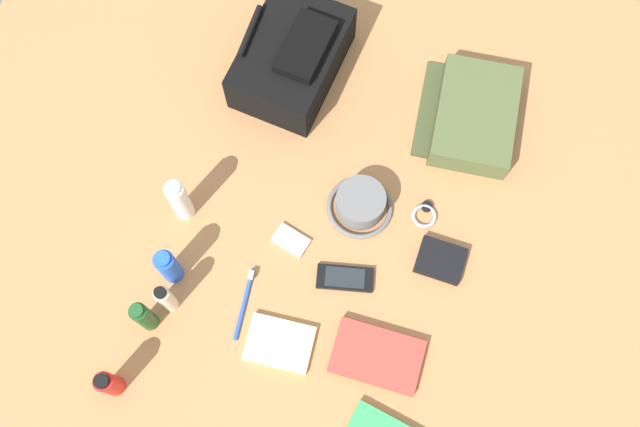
% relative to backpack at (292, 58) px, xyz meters
% --- Properties ---
extents(ground_plane, '(2.64, 2.02, 0.02)m').
position_rel_backpack_xyz_m(ground_plane, '(-0.36, -0.19, -0.08)').
color(ground_plane, '#A16F42').
rests_on(ground_plane, ground).
extents(backpack, '(0.34, 0.25, 0.16)m').
position_rel_backpack_xyz_m(backpack, '(0.00, 0.00, 0.00)').
color(backpack, black).
rests_on(backpack, ground_plane).
extents(toiletry_pouch, '(0.30, 0.27, 0.07)m').
position_rel_backpack_xyz_m(toiletry_pouch, '(0.00, -0.48, -0.03)').
color(toiletry_pouch, '#47512D').
rests_on(toiletry_pouch, ground_plane).
extents(bucket_hat, '(0.16, 0.16, 0.07)m').
position_rel_backpack_xyz_m(bucket_hat, '(-0.31, -0.28, -0.04)').
color(bucket_hat, '#5D5D5D').
rests_on(bucket_hat, ground_plane).
extents(sunscreen_spray, '(0.04, 0.04, 0.13)m').
position_rel_backpack_xyz_m(sunscreen_spray, '(-0.88, 0.12, -0.01)').
color(sunscreen_spray, red).
rests_on(sunscreen_spray, ground_plane).
extents(shampoo_bottle, '(0.04, 0.04, 0.15)m').
position_rel_backpack_xyz_m(shampoo_bottle, '(-0.72, 0.10, 0.00)').
color(shampoo_bottle, '#19471E').
rests_on(shampoo_bottle, ground_plane).
extents(lotion_bottle, '(0.04, 0.04, 0.14)m').
position_rel_backpack_xyz_m(lotion_bottle, '(-0.67, 0.07, -0.00)').
color(lotion_bottle, beige).
rests_on(lotion_bottle, ground_plane).
extents(deodorant_spray, '(0.05, 0.05, 0.14)m').
position_rel_backpack_xyz_m(deodorant_spray, '(-0.60, 0.09, 0.00)').
color(deodorant_spray, blue).
rests_on(deodorant_spray, ground_plane).
extents(toothpaste_tube, '(0.05, 0.05, 0.17)m').
position_rel_backpack_xyz_m(toothpaste_tube, '(-0.45, 0.12, 0.02)').
color(toothpaste_tube, white).
rests_on(toothpaste_tube, ground_plane).
extents(travel_guidebook, '(0.13, 0.21, 0.02)m').
position_rel_backpack_xyz_m(travel_guidebook, '(-0.64, -0.42, -0.06)').
color(travel_guidebook, red).
rests_on(travel_guidebook, ground_plane).
extents(cell_phone, '(0.09, 0.14, 0.01)m').
position_rel_backpack_xyz_m(cell_phone, '(-0.49, -0.30, -0.06)').
color(cell_phone, black).
rests_on(cell_phone, ground_plane).
extents(media_player, '(0.07, 0.09, 0.01)m').
position_rel_backpack_xyz_m(media_player, '(-0.44, -0.14, -0.06)').
color(media_player, '#B7B7BC').
rests_on(media_player, ground_plane).
extents(wristwatch, '(0.07, 0.06, 0.01)m').
position_rel_backpack_xyz_m(wristwatch, '(-0.27, -0.43, -0.06)').
color(wristwatch, '#99999E').
rests_on(wristwatch, ground_plane).
extents(toothbrush, '(0.17, 0.03, 0.02)m').
position_rel_backpack_xyz_m(toothbrush, '(-0.61, -0.09, -0.06)').
color(toothbrush, blue).
rests_on(toothbrush, ground_plane).
extents(wallet, '(0.09, 0.11, 0.02)m').
position_rel_backpack_xyz_m(wallet, '(-0.37, -0.50, -0.06)').
color(wallet, black).
rests_on(wallet, ground_plane).
extents(notepad, '(0.12, 0.16, 0.02)m').
position_rel_backpack_xyz_m(notepad, '(-0.68, -0.20, -0.06)').
color(notepad, beige).
rests_on(notepad, ground_plane).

